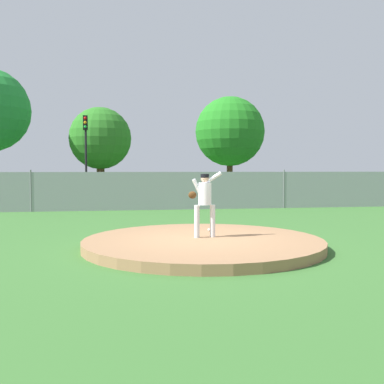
% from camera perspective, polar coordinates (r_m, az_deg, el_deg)
% --- Properties ---
extents(ground_plane, '(80.00, 80.00, 0.00)m').
position_cam_1_polar(ground_plane, '(16.63, -2.40, -3.57)').
color(ground_plane, '#386B2D').
extents(asphalt_strip, '(44.00, 7.00, 0.01)m').
position_cam_1_polar(asphalt_strip, '(25.05, -4.72, -1.35)').
color(asphalt_strip, '#2B2B2D').
rests_on(asphalt_strip, ground_plane).
extents(pitchers_mound, '(5.78, 5.78, 0.22)m').
position_cam_1_polar(pitchers_mound, '(10.74, 1.44, -6.61)').
color(pitchers_mound, '#99704C').
rests_on(pitchers_mound, ground_plane).
extents(pitcher_youth, '(0.83, 0.32, 1.62)m').
position_cam_1_polar(pitcher_youth, '(10.80, 1.61, -0.80)').
color(pitcher_youth, silver).
rests_on(pitcher_youth, pitchers_mound).
extents(baseball, '(0.07, 0.07, 0.07)m').
position_cam_1_polar(baseball, '(11.96, 2.21, -4.90)').
color(baseball, white).
rests_on(baseball, pitchers_mound).
extents(chainlink_fence, '(29.44, 0.07, 1.86)m').
position_cam_1_polar(chainlink_fence, '(20.52, -3.74, 0.15)').
color(chainlink_fence, gray).
rests_on(chainlink_fence, ground_plane).
extents(parked_car_navy, '(1.92, 4.12, 1.64)m').
position_cam_1_polar(parked_car_navy, '(28.24, 17.29, 0.59)').
color(parked_car_navy, '#161E4C').
rests_on(parked_car_navy, ground_plane).
extents(parked_car_silver, '(1.85, 4.49, 1.60)m').
position_cam_1_polar(parked_car_silver, '(26.58, 9.39, 0.54)').
color(parked_car_silver, '#B7BABF').
rests_on(parked_car_silver, ground_plane).
extents(parked_car_champagne, '(1.82, 4.05, 1.66)m').
position_cam_1_polar(parked_car_champagne, '(25.28, -10.24, 0.43)').
color(parked_car_champagne, tan).
rests_on(parked_car_champagne, ground_plane).
extents(parked_car_white, '(2.02, 4.55, 1.62)m').
position_cam_1_polar(parked_car_white, '(25.13, 3.17, 0.44)').
color(parked_car_white, silver).
rests_on(parked_car_white, ground_plane).
extents(traffic_cone_orange, '(0.40, 0.40, 0.55)m').
position_cam_1_polar(traffic_cone_orange, '(23.54, -14.90, -1.09)').
color(traffic_cone_orange, orange).
rests_on(traffic_cone_orange, asphalt_strip).
extents(traffic_light_near, '(0.28, 0.46, 5.24)m').
position_cam_1_polar(traffic_light_near, '(28.77, -13.56, 6.22)').
color(traffic_light_near, black).
rests_on(traffic_light_near, ground_plane).
extents(tree_leaning_west, '(4.53, 4.53, 6.41)m').
position_cam_1_polar(tree_leaning_west, '(33.29, -11.76, 6.76)').
color(tree_leaning_west, '#4C331E').
rests_on(tree_leaning_west, ground_plane).
extents(tree_broad_left, '(5.09, 5.09, 7.19)m').
position_cam_1_polar(tree_broad_left, '(32.89, 4.91, 7.77)').
color(tree_broad_left, '#4C331E').
rests_on(tree_broad_left, ground_plane).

